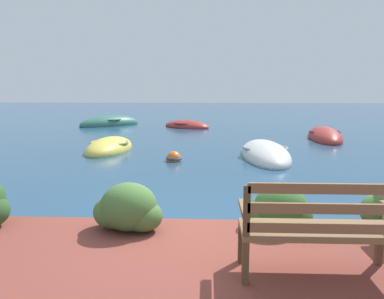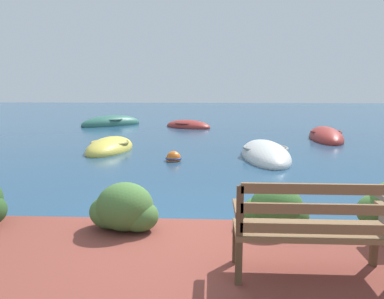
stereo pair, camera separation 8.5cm
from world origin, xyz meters
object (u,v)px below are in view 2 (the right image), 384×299
object	(u,v)px
rowboat_mid	(110,149)
rowboat_distant	(111,124)
rowboat_far	(326,137)
rowboat_outer	(188,126)
park_bench	(313,227)
rowboat_nearest	(265,155)
mooring_buoy	(174,158)

from	to	relation	value
rowboat_mid	rowboat_distant	xyz separation A→B (m)	(-1.93, 7.43, 0.01)
rowboat_far	rowboat_outer	bearing A→B (deg)	61.88
rowboat_distant	rowboat_far	bearing A→B (deg)	-68.27
rowboat_far	rowboat_distant	size ratio (longest dim) A/B	1.09
rowboat_far	rowboat_outer	distance (m)	6.59
park_bench	rowboat_nearest	distance (m)	7.10
rowboat_nearest	rowboat_distant	bearing A→B (deg)	-143.39
rowboat_nearest	mooring_buoy	distance (m)	2.58
rowboat_nearest	rowboat_far	size ratio (longest dim) A/B	0.97
rowboat_nearest	park_bench	bearing A→B (deg)	-6.41
rowboat_nearest	rowboat_mid	size ratio (longest dim) A/B	1.30
rowboat_mid	rowboat_outer	size ratio (longest dim) A/B	0.95
park_bench	rowboat_distant	bearing A→B (deg)	111.81
rowboat_far	mooring_buoy	bearing A→B (deg)	136.79
rowboat_nearest	rowboat_mid	bearing A→B (deg)	-102.44
rowboat_mid	rowboat_distant	distance (m)	7.67
park_bench	rowboat_distant	world-z (taller)	park_bench
rowboat_outer	mooring_buoy	size ratio (longest dim) A/B	6.38
rowboat_mid	mooring_buoy	bearing A→B (deg)	61.19
rowboat_far	rowboat_distant	world-z (taller)	rowboat_distant
rowboat_distant	mooring_buoy	world-z (taller)	rowboat_distant
rowboat_nearest	rowboat_mid	xyz separation A→B (m)	(-4.61, 0.88, -0.00)
park_bench	mooring_buoy	xyz separation A→B (m)	(-1.91, 6.42, -0.64)
park_bench	rowboat_nearest	world-z (taller)	park_bench
rowboat_outer	rowboat_nearest	bearing A→B (deg)	-36.37
park_bench	rowboat_outer	xyz separation A→B (m)	(-2.02, 14.62, -0.65)
rowboat_nearest	rowboat_far	bearing A→B (deg)	142.08
rowboat_nearest	rowboat_distant	xyz separation A→B (m)	(-6.54, 8.31, 0.01)
rowboat_mid	rowboat_outer	bearing A→B (deg)	170.24
rowboat_far	rowboat_outer	world-z (taller)	rowboat_far
rowboat_outer	rowboat_distant	world-z (taller)	rowboat_distant
rowboat_outer	mooring_buoy	world-z (taller)	rowboat_outer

